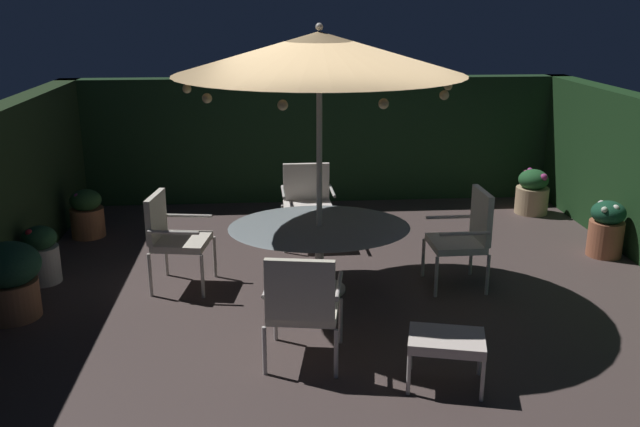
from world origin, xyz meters
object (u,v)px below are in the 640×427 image
object	(u,v)px
patio_chair_northeast	(466,233)
patio_chair_southeast	(172,233)
patio_dining_table	(319,234)
ottoman_footrest	(447,342)
potted_plant_left_near	(41,254)
potted_plant_back_center	(532,192)
potted_plant_back_left	(9,278)
potted_plant_right_far	(87,214)
patio_umbrella	(319,53)
patio_chair_north	(302,302)
potted_plant_left_far	(606,228)
patio_chair_east	(307,198)

from	to	relation	value
patio_chair_northeast	patio_chair_southeast	size ratio (longest dim) A/B	1.03
patio_dining_table	ottoman_footrest	distance (m)	2.08
potted_plant_left_near	potted_plant_back_center	bearing A→B (deg)	18.53
ottoman_footrest	potted_plant_left_near	world-z (taller)	potted_plant_left_near
patio_chair_southeast	ottoman_footrest	bearing A→B (deg)	-42.45
potted_plant_left_near	patio_chair_southeast	bearing A→B (deg)	-8.67
patio_chair_southeast	patio_chair_northeast	bearing A→B (deg)	-3.88
patio_dining_table	potted_plant_back_center	world-z (taller)	patio_dining_table
patio_chair_northeast	potted_plant_back_left	distance (m)	4.46
potted_plant_back_center	ottoman_footrest	bearing A→B (deg)	-118.24
potted_plant_right_far	patio_umbrella	bearing A→B (deg)	-34.69
potted_plant_back_left	potted_plant_right_far	world-z (taller)	potted_plant_back_left
patio_chair_north	potted_plant_left_far	distance (m)	4.30
potted_plant_back_center	patio_umbrella	bearing A→B (deg)	-142.01
patio_umbrella	potted_plant_back_left	distance (m)	3.55
patio_chair_northeast	potted_plant_back_center	size ratio (longest dim) A/B	1.63
potted_plant_left_far	potted_plant_right_far	distance (m)	6.30
patio_chair_east	potted_plant_left_far	size ratio (longest dim) A/B	1.45
patio_chair_north	patio_umbrella	bearing A→B (deg)	80.54
patio_chair_east	potted_plant_back_left	world-z (taller)	patio_chair_east
patio_chair_northeast	potted_plant_back_left	world-z (taller)	patio_chair_northeast
patio_umbrella	patio_chair_northeast	xyz separation A→B (m)	(1.52, 0.03, -1.81)
patio_dining_table	patio_chair_northeast	xyz separation A→B (m)	(1.52, 0.03, -0.03)
patio_umbrella	potted_plant_right_far	bearing A→B (deg)	145.31
patio_chair_southeast	potted_plant_back_center	size ratio (longest dim) A/B	1.58
patio_chair_east	patio_chair_southeast	xyz separation A→B (m)	(-1.46, -1.28, 0.03)
potted_plant_left_near	patio_chair_east	bearing A→B (deg)	20.41
patio_umbrella	patio_chair_northeast	world-z (taller)	patio_umbrella
potted_plant_left_far	potted_plant_right_far	size ratio (longest dim) A/B	1.08
patio_dining_table	potted_plant_left_near	world-z (taller)	patio_dining_table
potted_plant_back_left	patio_chair_north	bearing A→B (deg)	-22.23
potted_plant_back_left	potted_plant_back_center	xyz separation A→B (m)	(6.10, 2.90, -0.09)
patio_chair_east	potted_plant_back_left	distance (m)	3.47
patio_chair_northeast	ottoman_footrest	xyz separation A→B (m)	(-0.69, -1.92, -0.22)
ottoman_footrest	potted_plant_left_far	xyz separation A→B (m)	(2.57, 2.66, -0.02)
patio_chair_north	potted_plant_right_far	size ratio (longest dim) A/B	1.61
patio_chair_southeast	patio_dining_table	bearing A→B (deg)	-8.81
patio_chair_northeast	ottoman_footrest	bearing A→B (deg)	-109.76
patio_dining_table	patio_chair_southeast	bearing A→B (deg)	171.19
patio_chair_southeast	potted_plant_right_far	bearing A→B (deg)	127.28
patio_chair_southeast	potted_plant_right_far	size ratio (longest dim) A/B	1.62
patio_chair_southeast	potted_plant_left_near	bearing A→B (deg)	171.33
patio_chair_northeast	patio_chair_east	xyz separation A→B (m)	(-1.55, 1.49, -0.02)
patio_umbrella	potted_plant_back_center	xyz separation A→B (m)	(3.18, 2.48, -2.08)
patio_dining_table	potted_plant_right_far	size ratio (longest dim) A/B	3.00
patio_chair_north	potted_plant_back_left	bearing A→B (deg)	157.77
patio_chair_northeast	potted_plant_left_near	xyz separation A→B (m)	(-4.42, 0.42, -0.27)
patio_chair_northeast	potted_plant_left_far	distance (m)	2.04
potted_plant_left_near	potted_plant_left_far	world-z (taller)	potted_plant_left_far
patio_chair_east	potted_plant_left_near	bearing A→B (deg)	-159.59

